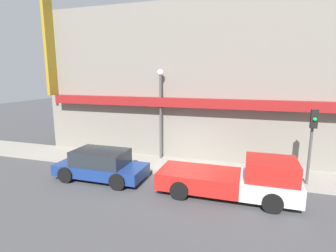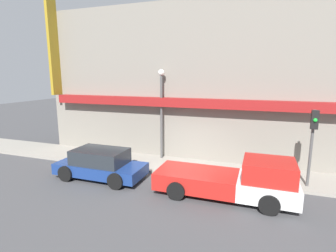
# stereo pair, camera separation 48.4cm
# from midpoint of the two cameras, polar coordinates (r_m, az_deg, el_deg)

# --- Properties ---
(ground_plane) EXTENTS (80.00, 80.00, 0.00)m
(ground_plane) POSITION_cam_midpoint_polar(r_m,az_deg,el_deg) (13.22, 2.39, -11.14)
(ground_plane) COLOR #424244
(sidewalk) EXTENTS (36.00, 2.65, 0.14)m
(sidewalk) POSITION_cam_midpoint_polar(r_m,az_deg,el_deg) (14.39, 3.78, -8.98)
(sidewalk) COLOR gray
(sidewalk) RESTS_ON ground
(building) EXTENTS (19.80, 3.80, 10.75)m
(building) POSITION_cam_midpoint_polar(r_m,az_deg,el_deg) (16.28, 6.29, 9.26)
(building) COLOR gray
(building) RESTS_ON ground
(pickup_truck) EXTENTS (5.70, 2.17, 1.74)m
(pickup_truck) POSITION_cam_midpoint_polar(r_m,az_deg,el_deg) (11.31, 13.50, -11.16)
(pickup_truck) COLOR silver
(pickup_truck) RESTS_ON ground
(parked_car) EXTENTS (4.37, 2.05, 1.45)m
(parked_car) POSITION_cam_midpoint_polar(r_m,az_deg,el_deg) (13.28, -15.39, -8.14)
(parked_car) COLOR navy
(parked_car) RESTS_ON ground
(fire_hydrant) EXTENTS (0.17, 0.17, 0.71)m
(fire_hydrant) POSITION_cam_midpoint_polar(r_m,az_deg,el_deg) (14.88, -10.65, -6.76)
(fire_hydrant) COLOR #196633
(fire_hydrant) RESTS_ON sidewalk
(street_lamp) EXTENTS (0.36, 0.36, 5.17)m
(street_lamp) POSITION_cam_midpoint_polar(r_m,az_deg,el_deg) (15.06, -2.55, 4.96)
(street_lamp) COLOR #4C4C4C
(street_lamp) RESTS_ON sidewalk
(traffic_light) EXTENTS (0.28, 0.42, 3.41)m
(traffic_light) POSITION_cam_midpoint_polar(r_m,az_deg,el_deg) (12.83, 27.95, -1.46)
(traffic_light) COLOR #4C4C4C
(traffic_light) RESTS_ON sidewalk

